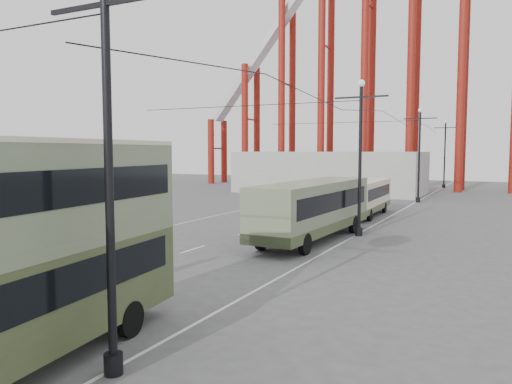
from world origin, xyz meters
The scene contains 12 objects.
ground centered at (0.00, 0.00, 0.00)m, with size 160.00×160.00×0.00m, color #4D4D50.
road_markings centered at (-0.86, 19.70, 0.01)m, with size 12.52×120.00×0.01m.
lamp_post_near centered at (5.60, -3.00, 7.86)m, with size 3.20×0.44×10.80m.
lamp_post_mid centered at (5.60, 18.00, 4.68)m, with size 3.20×0.44×9.32m.
lamp_post_far centered at (5.60, 40.00, 4.68)m, with size 3.20×0.44×9.32m.
lamp_post_distant centered at (5.60, 62.00, 4.68)m, with size 3.20×0.44×9.32m.
roller_coaster centered at (-2.49, 56.89, 22.92)m, with size 52.95×5.00×55.48m.
fairground_shed centered at (-6.00, 47.00, 2.50)m, with size 22.00×10.00×5.00m, color #A0A09B.
double_decker_bus centered at (3.55, -3.96, 3.04)m, with size 3.67×10.31×5.42m.
single_decker_green centered at (3.64, 15.40, 1.90)m, with size 3.19×12.00×3.36m.
single_decker_cream centered at (3.53, 27.39, 1.57)m, with size 2.49×9.03×2.79m.
pedestrian centered at (0.74, 5.18, 0.92)m, with size 0.67×0.44×1.84m, color black.
Camera 1 is at (13.53, -11.40, 5.13)m, focal length 35.00 mm.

